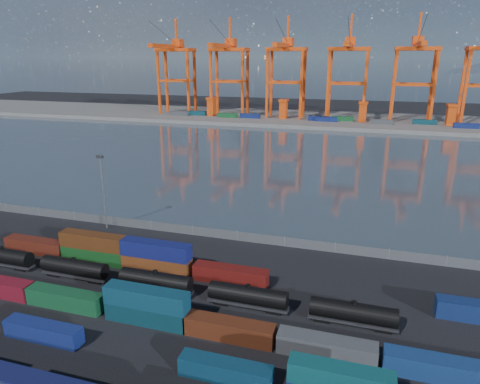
# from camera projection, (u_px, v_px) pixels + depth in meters

# --- Properties ---
(ground) EXTENTS (700.00, 700.00, 0.00)m
(ground) POSITION_uv_depth(u_px,v_px,m) (182.00, 314.00, 63.69)
(ground) COLOR black
(ground) RESTS_ON ground
(harbor_water) EXTENTS (700.00, 700.00, 0.00)m
(harbor_water) POSITION_uv_depth(u_px,v_px,m) (298.00, 160.00, 159.48)
(harbor_water) COLOR #333F4A
(harbor_water) RESTS_ON ground
(far_quay) EXTENTS (700.00, 70.00, 2.00)m
(far_quay) POSITION_uv_depth(u_px,v_px,m) (328.00, 120.00, 254.98)
(far_quay) COLOR #514F4C
(far_quay) RESTS_ON ground
(distant_mountains) EXTENTS (2470.00, 1100.00, 520.00)m
(distant_mountains) POSITION_uv_depth(u_px,v_px,m) (393.00, 0.00, 1439.58)
(distant_mountains) COLOR #1E2630
(distant_mountains) RESTS_ON ground
(container_row_south) EXTENTS (138.08, 2.30, 4.90)m
(container_row_south) POSITION_uv_depth(u_px,v_px,m) (158.00, 353.00, 52.69)
(container_row_south) COLOR #383A3C
(container_row_south) RESTS_ON ground
(container_row_mid) EXTENTS (142.18, 2.55, 5.43)m
(container_row_mid) POSITION_uv_depth(u_px,v_px,m) (165.00, 316.00, 60.36)
(container_row_mid) COLOR #424447
(container_row_mid) RESTS_ON ground
(container_row_north) EXTENTS (129.97, 2.62, 5.58)m
(container_row_north) POSITION_uv_depth(u_px,v_px,m) (172.00, 263.00, 75.04)
(container_row_north) COLOR navy
(container_row_north) RESTS_ON ground
(tanker_string) EXTENTS (90.05, 2.70, 3.86)m
(tanker_string) POSITION_uv_depth(u_px,v_px,m) (114.00, 274.00, 71.26)
(tanker_string) COLOR black
(tanker_string) RESTS_ON ground
(waterfront_fence) EXTENTS (160.12, 0.12, 2.20)m
(waterfront_fence) POSITION_uv_depth(u_px,v_px,m) (237.00, 236.00, 88.93)
(waterfront_fence) COLOR #595B5E
(waterfront_fence) RESTS_ON ground
(yard_light_mast) EXTENTS (1.60, 0.40, 16.60)m
(yard_light_mast) POSITION_uv_depth(u_px,v_px,m) (103.00, 188.00, 92.93)
(yard_light_mast) COLOR slate
(yard_light_mast) RESTS_ON ground
(gantry_cranes) EXTENTS (197.72, 43.63, 59.08)m
(gantry_cranes) POSITION_uv_depth(u_px,v_px,m) (317.00, 58.00, 240.46)
(gantry_cranes) COLOR #E74710
(gantry_cranes) RESTS_ON ground
(quay_containers) EXTENTS (172.58, 10.99, 2.60)m
(quay_containers) POSITION_uv_depth(u_px,v_px,m) (306.00, 118.00, 244.07)
(quay_containers) COLOR navy
(quay_containers) RESTS_ON far_quay
(straddle_carriers) EXTENTS (140.00, 7.00, 11.10)m
(straddle_carriers) POSITION_uv_depth(u_px,v_px,m) (322.00, 110.00, 244.49)
(straddle_carriers) COLOR #E74710
(straddle_carriers) RESTS_ON far_quay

